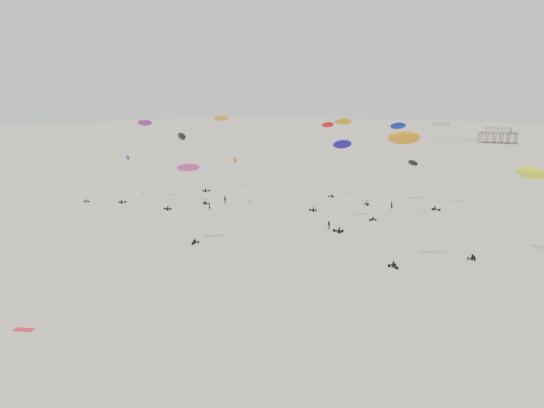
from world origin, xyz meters
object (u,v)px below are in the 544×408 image
Objects in this scene: pavilion_main at (498,136)px; spectator_0 at (209,210)px; rig_0 at (189,182)px; rig_8 at (337,140)px; rig_4 at (402,158)px.

pavilion_main is 10.21× the size of spectator_0.
rig_0 is (-3.25, -269.94, 6.74)m from pavilion_main.
pavilion_main is at bearing -79.16° from spectator_0.
rig_8 is at bearing -88.94° from pavilion_main.
pavilion_main is 0.98× the size of rig_4.
rig_4 reaches higher than pavilion_main.
spectator_0 is (-51.70, 12.54, -16.95)m from rig_4.
rig_8 reaches higher than rig_0.
rig_8 is (7.40, 45.83, 5.22)m from rig_0.
pavilion_main is 224.47m from rig_8.
rig_0 reaches higher than spectator_0.
rig_0 is 0.63× the size of rig_8.
spectator_0 is at bearing -94.11° from pavilion_main.
rig_4 reaches higher than spectator_0.
rig_8 reaches higher than spectator_0.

